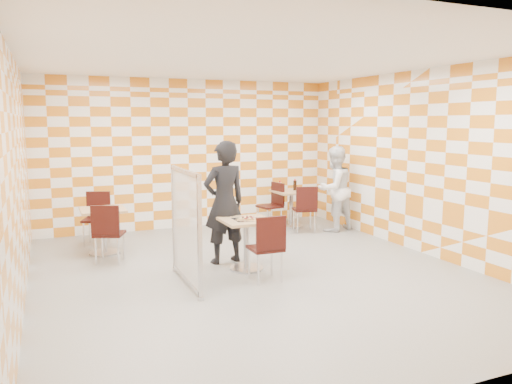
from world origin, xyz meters
TOP-DOWN VIEW (x-y plane):
  - room_shell at (0.00, 0.54)m, footprint 7.00×7.00m
  - main_table at (-0.03, 0.24)m, footprint 0.70×0.70m
  - second_table at (1.94, 2.70)m, footprint 0.70×0.70m
  - empty_table at (-1.87, 1.97)m, footprint 0.70×0.70m
  - chair_main_front at (0.01, -0.43)m, footprint 0.43×0.44m
  - chair_second_front at (1.91, 2.03)m, footprint 0.52×0.52m
  - chair_second_side at (1.55, 2.72)m, footprint 0.50×0.49m
  - chair_empty_near at (-1.88, 1.31)m, footprint 0.55×0.56m
  - chair_empty_far at (-1.90, 2.72)m, footprint 0.55×0.55m
  - partition at (-1.03, -0.10)m, footprint 0.08×1.38m
  - man_dark at (-0.21, 0.72)m, footprint 0.74×0.55m
  - man_white at (2.55, 2.02)m, footprint 0.94×0.81m
  - pizza_on_foil at (-0.03, 0.23)m, footprint 0.40×0.40m
  - sport_bottle at (1.75, 2.85)m, footprint 0.06×0.06m
  - soda_bottle at (2.04, 2.73)m, footprint 0.07×0.07m

SIDE VIEW (x-z plane):
  - main_table at x=-0.03m, z-range 0.13..0.88m
  - second_table at x=1.94m, z-range 0.13..0.88m
  - empty_table at x=-1.87m, z-range 0.13..0.88m
  - chair_main_front at x=0.01m, z-range 0.08..1.01m
  - chair_second_front at x=1.91m, z-range 0.08..1.01m
  - chair_second_side at x=1.55m, z-range 0.08..1.01m
  - chair_empty_near at x=-1.88m, z-range 0.08..1.01m
  - chair_empty_far at x=-1.90m, z-range 0.08..1.01m
  - pizza_on_foil at x=-0.03m, z-range 0.74..0.79m
  - partition at x=-1.03m, z-range 0.02..1.57m
  - sport_bottle at x=1.75m, z-range 0.74..0.94m
  - man_white at x=2.55m, z-range 0.00..1.68m
  - soda_bottle at x=2.04m, z-range 0.74..0.97m
  - man_dark at x=-0.21m, z-range 0.00..1.88m
  - room_shell at x=0.00m, z-range -2.00..5.00m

